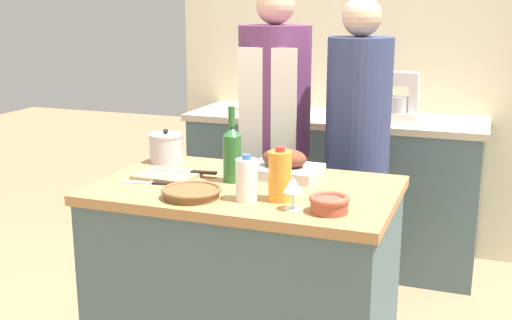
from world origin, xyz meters
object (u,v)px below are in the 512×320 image
object	(u,v)px
mixing_bowl	(329,203)
knife_paring	(149,183)
knife_chef	(186,171)
person_cook_guest	(357,146)
wine_bottle_green	(232,152)
stock_pot	(166,148)
juice_jug	(280,176)
wine_glass_left	(293,186)
wicker_basket	(192,192)
milk_jug	(247,180)
condiment_bottle_short	(363,105)
condiment_bottle_tall	(247,96)
person_cook_aproned	(274,134)
cutting_board	(167,176)
stand_mixer	(403,101)
roasting_pan	(284,166)

from	to	relation	value
mixing_bowl	knife_paring	xyz separation A→B (m)	(-0.79, 0.11, -0.03)
knife_chef	knife_paring	size ratio (longest dim) A/B	1.40
mixing_bowl	person_cook_guest	bearing A→B (deg)	96.10
wine_bottle_green	knife_chef	distance (m)	0.24
stock_pot	person_cook_guest	distance (m)	0.96
juice_jug	knife_paring	world-z (taller)	juice_jug
wine_glass_left	wicker_basket	bearing A→B (deg)	179.17
wicker_basket	knife_paring	size ratio (longest dim) A/B	1.08
wine_bottle_green	knife_chef	xyz separation A→B (m)	(-0.22, 0.02, -0.10)
person_cook_guest	knife_chef	bearing A→B (deg)	-140.86
milk_jug	condiment_bottle_short	xyz separation A→B (m)	(0.11, 1.67, 0.04)
wine_glass_left	condiment_bottle_tall	world-z (taller)	condiment_bottle_tall
person_cook_aproned	mixing_bowl	bearing A→B (deg)	-68.72
wine_glass_left	cutting_board	bearing A→B (deg)	159.99
wicker_basket	wine_glass_left	bearing A→B (deg)	-0.83
wicker_basket	condiment_bottle_short	distance (m)	1.74
wine_bottle_green	stand_mixer	world-z (taller)	stand_mixer
stand_mixer	mixing_bowl	bearing A→B (deg)	-90.62
stock_pot	knife_paring	world-z (taller)	stock_pot
stock_pot	wine_glass_left	xyz separation A→B (m)	(0.76, -0.48, 0.02)
milk_jug	wine_glass_left	size ratio (longest dim) A/B	1.45
person_cook_guest	stand_mixer	bearing A→B (deg)	67.32
cutting_board	wine_bottle_green	bearing A→B (deg)	7.92
wicker_basket	knife_chef	size ratio (longest dim) A/B	0.77
roasting_pan	condiment_bottle_short	bearing A→B (deg)	86.40
stock_pot	knife_chef	xyz separation A→B (m)	(0.20, -0.19, -0.05)
knife_chef	wine_glass_left	bearing A→B (deg)	-26.71
roasting_pan	wicker_basket	size ratio (longest dim) A/B	1.36
stock_pot	person_cook_aproned	size ratio (longest dim) A/B	0.09
roasting_pan	wine_bottle_green	world-z (taller)	wine_bottle_green
knife_chef	person_cook_aproned	distance (m)	0.80
roasting_pan	wicker_basket	distance (m)	0.48
juice_jug	condiment_bottle_tall	world-z (taller)	condiment_bottle_tall
roasting_pan	cutting_board	size ratio (longest dim) A/B	1.19
juice_jug	milk_jug	bearing A→B (deg)	-160.47
roasting_pan	cutting_board	bearing A→B (deg)	-156.96
wicker_basket	person_cook_aproned	bearing A→B (deg)	91.52
wine_bottle_green	condiment_bottle_tall	size ratio (longest dim) A/B	1.62
juice_jug	condiment_bottle_short	xyz separation A→B (m)	(-0.01, 1.63, 0.03)
condiment_bottle_tall	condiment_bottle_short	bearing A→B (deg)	-5.86
roasting_pan	cutting_board	distance (m)	0.50
cutting_board	person_cook_aproned	xyz separation A→B (m)	(0.19, 0.84, 0.04)
juice_jug	person_cook_guest	bearing A→B (deg)	83.93
mixing_bowl	condiment_bottle_short	xyz separation A→B (m)	(-0.22, 1.70, 0.09)
wicker_basket	wine_bottle_green	xyz separation A→B (m)	(0.06, 0.26, 0.10)
knife_paring	stand_mixer	bearing A→B (deg)	63.25
wicker_basket	mixing_bowl	bearing A→B (deg)	0.71
condiment_bottle_short	wicker_basket	bearing A→B (deg)	-100.50
wicker_basket	mixing_bowl	distance (m)	0.54
mixing_bowl	wine_bottle_green	distance (m)	0.55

